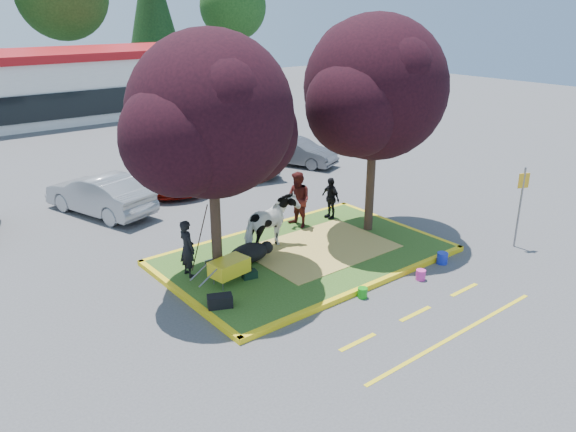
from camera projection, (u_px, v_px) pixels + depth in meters
ground at (305, 258)px, 16.85m from camera, size 90.00×90.00×0.00m
median_island at (305, 256)px, 16.82m from camera, size 8.00×5.00×0.15m
curb_near at (368, 287)px, 14.93m from camera, size 8.30×0.16×0.15m
curb_far at (255, 230)px, 18.71m from camera, size 8.30×0.16×0.15m
curb_left at (184, 297)px, 14.44m from camera, size 0.16×5.30×0.15m
curb_right at (396, 225)px, 19.20m from camera, size 0.16×5.30×0.15m
straw_bedding at (320, 248)px, 17.14m from camera, size 4.20×3.00×0.01m
tree_purple_left at (212, 123)px, 13.98m from camera, size 5.06×4.20×6.51m
tree_purple_right at (376, 95)px, 17.09m from camera, size 5.30×4.40×6.82m
fire_lane_stripe_a at (358, 342)px, 12.60m from camera, size 1.10×0.12×0.01m
fire_lane_stripe_b at (415, 314)px, 13.77m from camera, size 1.10×0.12×0.01m
fire_lane_stripe_c at (464, 290)px, 14.93m from camera, size 1.10×0.12×0.01m
fire_lane_long at (457, 335)px, 12.89m from camera, size 6.00×0.10×0.01m
retail_building at (60, 83)px, 37.73m from camera, size 20.40×8.40×4.40m
cow at (271, 224)px, 16.78m from camera, size 2.10×1.37×1.64m
calf at (249, 253)px, 16.14m from camera, size 1.32×0.83×0.54m
handler at (187, 248)px, 15.16m from camera, size 0.39×0.59×1.60m
visitor_a at (298, 200)px, 18.53m from camera, size 0.74×0.93×1.87m
visitor_b at (330, 198)px, 19.38m from camera, size 0.40×0.87×1.46m
wheelbarrow at (230, 267)px, 14.80m from camera, size 1.83×0.75×0.69m
gear_bag_dark at (220, 301)px, 13.75m from camera, size 0.69×0.55×0.31m
gear_bag_green at (250, 274)px, 15.23m from camera, size 0.44×0.33×0.21m
sign_post at (521, 198)px, 17.10m from camera, size 0.34×0.17×2.57m
bucket_green at (362, 293)px, 14.50m from camera, size 0.30×0.30×0.27m
bucket_pink at (421, 275)px, 15.45m from camera, size 0.33×0.33×0.29m
bucket_blue at (442, 258)px, 16.43m from camera, size 0.38×0.38×0.34m
car_silver at (100, 194)px, 20.24m from camera, size 2.83×4.72×1.47m
car_red at (168, 170)px, 23.37m from camera, size 3.62×5.54×1.42m
car_white at (248, 156)px, 25.67m from camera, size 2.95×4.89×1.32m
car_grey at (297, 152)px, 26.60m from camera, size 2.68×4.03×1.26m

